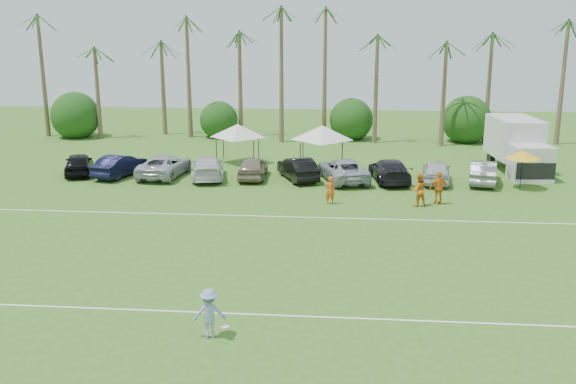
{
  "coord_description": "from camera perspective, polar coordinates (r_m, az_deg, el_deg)",
  "views": [
    {
      "loc": [
        5.38,
        -18.54,
        9.8
      ],
      "look_at": [
        2.58,
        13.11,
        1.6
      ],
      "focal_mm": 40.0,
      "sensor_mm": 36.0,
      "label": 1
    }
  ],
  "objects": [
    {
      "name": "palm_tree_8",
      "position": [
        57.1,
        12.99,
        11.78
      ],
      "size": [
        2.4,
        2.4,
        8.9
      ],
      "color": "brown",
      "rests_on": "ground"
    },
    {
      "name": "palm_tree_3",
      "position": [
        58.1,
        -8.54,
        14.58
      ],
      "size": [
        2.4,
        2.4,
        11.9
      ],
      "color": "brown",
      "rests_on": "ground"
    },
    {
      "name": "bush_tree_2",
      "position": [
        58.1,
        5.65,
        6.49
      ],
      "size": [
        4.0,
        4.0,
        4.0
      ],
      "color": "brown",
      "rests_on": "ground"
    },
    {
      "name": "ground",
      "position": [
        21.65,
        -10.16,
        -12.69
      ],
      "size": [
        120.0,
        120.0,
        0.0
      ],
      "primitive_type": "plane",
      "color": "#39661E",
      "rests_on": "ground"
    },
    {
      "name": "palm_tree_10",
      "position": [
        59.23,
        22.96,
        12.8
      ],
      "size": [
        2.4,
        2.4,
        10.9
      ],
      "color": "brown",
      "rests_on": "ground"
    },
    {
      "name": "canopy_tent_left",
      "position": [
        47.24,
        -4.5,
        6.03
      ],
      "size": [
        4.18,
        4.18,
        3.39
      ],
      "color": "black",
      "rests_on": "ground"
    },
    {
      "name": "parked_car_3",
      "position": [
        42.95,
        -7.17,
        2.19
      ],
      "size": [
        3.06,
        5.44,
        1.49
      ],
      "primitive_type": "imported",
      "rotation": [
        0.0,
        0.0,
        3.34
      ],
      "color": "silver",
      "rests_on": "ground"
    },
    {
      "name": "parked_car_2",
      "position": [
        43.98,
        -10.92,
        2.32
      ],
      "size": [
        2.92,
        5.55,
        1.49
      ],
      "primitive_type": "imported",
      "rotation": [
        0.0,
        0.0,
        3.05
      ],
      "color": "#B5B7BC",
      "rests_on": "ground"
    },
    {
      "name": "palm_tree_0",
      "position": [
        62.86,
        -21.21,
        11.41
      ],
      "size": [
        2.4,
        2.4,
        8.9
      ],
      "color": "brown",
      "rests_on": "ground"
    },
    {
      "name": "field_lines",
      "position": [
        28.8,
        -6.05,
        -5.5
      ],
      "size": [
        80.0,
        12.1,
        0.01
      ],
      "color": "white",
      "rests_on": "ground"
    },
    {
      "name": "sideline_player_a",
      "position": [
        36.5,
        3.75,
        0.17
      ],
      "size": [
        0.65,
        0.49,
        1.6
      ],
      "primitive_type": "imported",
      "rotation": [
        0.0,
        0.0,
        3.34
      ],
      "color": "orange",
      "rests_on": "ground"
    },
    {
      "name": "sideline_player_b",
      "position": [
        36.69,
        11.54,
        0.2
      ],
      "size": [
        1.07,
        0.93,
        1.88
      ],
      "primitive_type": "imported",
      "rotation": [
        0.0,
        0.0,
        3.41
      ],
      "color": "orange",
      "rests_on": "ground"
    },
    {
      "name": "bush_tree_0",
      "position": [
        63.0,
        -17.88,
        6.48
      ],
      "size": [
        4.0,
        4.0,
        4.0
      ],
      "color": "brown",
      "rests_on": "ground"
    },
    {
      "name": "palm_tree_5",
      "position": [
        56.81,
        -0.4,
        13.01
      ],
      "size": [
        2.4,
        2.4,
        9.9
      ],
      "color": "brown",
      "rests_on": "ground"
    },
    {
      "name": "parked_car_8",
      "position": [
        42.56,
        13.05,
        1.81
      ],
      "size": [
        2.29,
        4.55,
        1.49
      ],
      "primitive_type": "imported",
      "rotation": [
        0.0,
        0.0,
        3.01
      ],
      "color": "silver",
      "rests_on": "ground"
    },
    {
      "name": "sideline_player_c",
      "position": [
        37.31,
        13.27,
        0.35
      ],
      "size": [
        1.19,
        0.71,
        1.89
      ],
      "primitive_type": "imported",
      "rotation": [
        0.0,
        0.0,
        3.39
      ],
      "color": "orange",
      "rests_on": "ground"
    },
    {
      "name": "parked_car_5",
      "position": [
        42.32,
        0.87,
        2.11
      ],
      "size": [
        3.19,
        4.77,
        1.49
      ],
      "primitive_type": "imported",
      "rotation": [
        0.0,
        0.0,
        3.54
      ],
      "color": "black",
      "rests_on": "ground"
    },
    {
      "name": "parked_car_6",
      "position": [
        42.03,
        4.94,
        1.97
      ],
      "size": [
        3.76,
        5.81,
        1.49
      ],
      "primitive_type": "imported",
      "rotation": [
        0.0,
        0.0,
        3.4
      ],
      "color": "#A1A6AF",
      "rests_on": "ground"
    },
    {
      "name": "bush_tree_1",
      "position": [
        59.2,
        -6.12,
        6.62
      ],
      "size": [
        4.0,
        4.0,
        4.0
      ],
      "color": "brown",
      "rests_on": "ground"
    },
    {
      "name": "box_truck",
      "position": [
        47.16,
        19.77,
        4.03
      ],
      "size": [
        3.21,
        7.24,
        3.63
      ],
      "rotation": [
        0.0,
        0.0,
        0.08
      ],
      "color": "silver",
      "rests_on": "ground"
    },
    {
      "name": "palm_tree_9",
      "position": [
        57.95,
        18.06,
        12.35
      ],
      "size": [
        2.4,
        2.4,
        9.9
      ],
      "color": "brown",
      "rests_on": "ground"
    },
    {
      "name": "palm_tree_6",
      "position": [
        56.56,
        3.76,
        13.85
      ],
      "size": [
        2.4,
        2.4,
        10.9
      ],
      "color": "brown",
      "rests_on": "ground"
    },
    {
      "name": "parked_car_7",
      "position": [
        42.28,
        9.01,
        1.92
      ],
      "size": [
        2.79,
        5.37,
        1.49
      ],
      "primitive_type": "imported",
      "rotation": [
        0.0,
        0.0,
        3.28
      ],
      "color": "black",
      "rests_on": "ground"
    },
    {
      "name": "canopy_tent_right",
      "position": [
        45.32,
        3.06,
        5.93
      ],
      "size": [
        4.44,
        4.44,
        3.6
      ],
      "color": "black",
      "rests_on": "ground"
    },
    {
      "name": "parked_car_1",
      "position": [
        44.68,
        -14.7,
        2.3
      ],
      "size": [
        2.76,
        4.77,
        1.49
      ],
      "primitive_type": "imported",
      "rotation": [
        0.0,
        0.0,
        2.86
      ],
      "color": "black",
      "rests_on": "ground"
    },
    {
      "name": "frisbee_player",
      "position": [
        21.21,
        -7.01,
        -10.65
      ],
      "size": [
        1.25,
        0.84,
        1.67
      ],
      "rotation": [
        0.0,
        0.0,
        3.36
      ],
      "color": "#8F98CA",
      "rests_on": "ground"
    },
    {
      "name": "parked_car_0",
      "position": [
        46.05,
        -18.1,
        2.41
      ],
      "size": [
        3.07,
        4.7,
        1.49
      ],
      "primitive_type": "imported",
      "rotation": [
        0.0,
        0.0,
        3.47
      ],
      "color": "black",
      "rests_on": "ground"
    },
    {
      "name": "palm_tree_4",
      "position": [
        57.36,
        -4.47,
        12.11
      ],
      "size": [
        2.4,
        2.4,
        8.9
      ],
      "color": "brown",
      "rests_on": "ground"
    },
    {
      "name": "bush_tree_3",
      "position": [
        59.06,
        15.45,
        6.17
      ],
      "size": [
        4.0,
        4.0,
        4.0
      ],
      "color": "brown",
      "rests_on": "ground"
    },
    {
      "name": "palm_tree_1",
      "position": [
        60.82,
        -16.96,
        12.5
      ],
      "size": [
        2.4,
        2.4,
        9.9
      ],
      "color": "brown",
      "rests_on": "ground"
    },
    {
      "name": "parked_car_4",
      "position": [
        42.7,
        -3.15,
        2.21
      ],
      "size": [
        1.88,
        4.41,
        1.49
      ],
      "primitive_type": "imported",
      "rotation": [
        0.0,
        0.0,
        3.17
      ],
      "color": "gray",
      "rests_on": "ground"
    },
    {
      "name": "palm_tree_7",
      "position": [
        56.6,
        7.96,
        14.61
      ],
      "size": [
        2.4,
        2.4,
        11.9
      ],
      "color": "brown",
      "rests_on": "ground"
    },
    {
      "name": "market_umbrella",
      "position": [
        42.12,
        20.15,
        3.13
      ],
      "size": [
        2.16,
        2.16,
        2.4
      ],
      "color": "black",
      "rests_on": "ground"
    },
    {
      "name": "palm_tree_2",
      "position": [
        59.15,
        -12.39,
        13.58
      ],
      "size": [
        2.4,
        2.4,
        10.9
      ],
      "color": "brown",
      "rests_on": "ground"
    },
    {
      "name": "parked_car_9",
      "position": [
        43.14,
        17.0,
        1.71
      ],
      "size": [
        2.55,
        4.75,
        1.49
      ],
      "primitive_type": "imported",
      "rotation": [
        0.0,
        0.0,
        2.92
      ],
      "color": "slate",
      "rests_on": "ground"
    }
  ]
}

